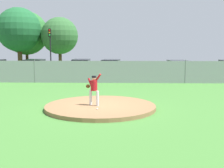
{
  "coord_description": "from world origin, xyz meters",
  "views": [
    {
      "loc": [
        1.04,
        -13.77,
        3.02
      ],
      "look_at": [
        0.48,
        2.38,
        0.9
      ],
      "focal_mm": 46.03,
      "sensor_mm": 36.0,
      "label": 1
    }
  ],
  "objects_px": {
    "pitcher_youth": "(94,87)",
    "traffic_light_near": "(50,43)",
    "traffic_cone_orange": "(57,74)",
    "baseball": "(97,109)",
    "parked_car_navy": "(111,69)",
    "parked_car_slate": "(81,68)",
    "parked_car_champagne": "(35,68)",
    "parked_car_charcoal": "(178,70)"
  },
  "relations": [
    {
      "from": "pitcher_youth",
      "to": "traffic_light_near",
      "type": "bearing_deg",
      "value": 109.78
    },
    {
      "from": "traffic_cone_orange",
      "to": "baseball",
      "type": "bearing_deg",
      "value": -71.08
    },
    {
      "from": "parked_car_navy",
      "to": "parked_car_slate",
      "type": "bearing_deg",
      "value": -174.66
    },
    {
      "from": "parked_car_champagne",
      "to": "pitcher_youth",
      "type": "bearing_deg",
      "value": -63.5
    },
    {
      "from": "parked_car_charcoal",
      "to": "parked_car_navy",
      "type": "distance_m",
      "value": 6.56
    },
    {
      "from": "baseball",
      "to": "traffic_cone_orange",
      "type": "relative_size",
      "value": 0.13
    },
    {
      "from": "baseball",
      "to": "parked_car_champagne",
      "type": "distance_m",
      "value": 17.61
    },
    {
      "from": "baseball",
      "to": "parked_car_champagne",
      "type": "height_order",
      "value": "parked_car_champagne"
    },
    {
      "from": "parked_car_slate",
      "to": "traffic_light_near",
      "type": "height_order",
      "value": "traffic_light_near"
    },
    {
      "from": "traffic_light_near",
      "to": "parked_car_navy",
      "type": "bearing_deg",
      "value": -27.78
    },
    {
      "from": "parked_car_charcoal",
      "to": "traffic_light_near",
      "type": "distance_m",
      "value": 14.53
    },
    {
      "from": "parked_car_champagne",
      "to": "parked_car_charcoal",
      "type": "relative_size",
      "value": 1.0
    },
    {
      "from": "baseball",
      "to": "parked_car_slate",
      "type": "height_order",
      "value": "parked_car_slate"
    },
    {
      "from": "pitcher_youth",
      "to": "parked_car_champagne",
      "type": "distance_m",
      "value": 16.67
    },
    {
      "from": "traffic_cone_orange",
      "to": "traffic_light_near",
      "type": "height_order",
      "value": "traffic_light_near"
    },
    {
      "from": "parked_car_slate",
      "to": "traffic_light_near",
      "type": "relative_size",
      "value": 0.96
    },
    {
      "from": "pitcher_youth",
      "to": "baseball",
      "type": "relative_size",
      "value": 21.11
    },
    {
      "from": "parked_car_navy",
      "to": "traffic_light_near",
      "type": "xyz_separation_m",
      "value": [
        -7.02,
        3.7,
        2.59
      ]
    },
    {
      "from": "parked_car_navy",
      "to": "traffic_cone_orange",
      "type": "xyz_separation_m",
      "value": [
        -5.48,
        -0.08,
        -0.56
      ]
    },
    {
      "from": "traffic_cone_orange",
      "to": "parked_car_charcoal",
      "type": "bearing_deg",
      "value": -4.25
    },
    {
      "from": "baseball",
      "to": "traffic_light_near",
      "type": "distance_m",
      "value": 21.18
    },
    {
      "from": "traffic_light_near",
      "to": "parked_car_champagne",
      "type": "bearing_deg",
      "value": -99.83
    },
    {
      "from": "traffic_light_near",
      "to": "parked_car_slate",
      "type": "bearing_deg",
      "value": -44.4
    },
    {
      "from": "parked_car_slate",
      "to": "traffic_light_near",
      "type": "bearing_deg",
      "value": 135.6
    },
    {
      "from": "baseball",
      "to": "traffic_light_near",
      "type": "height_order",
      "value": "traffic_light_near"
    },
    {
      "from": "pitcher_youth",
      "to": "parked_car_navy",
      "type": "relative_size",
      "value": 0.33
    },
    {
      "from": "pitcher_youth",
      "to": "parked_car_slate",
      "type": "distance_m",
      "value": 15.08
    },
    {
      "from": "pitcher_youth",
      "to": "traffic_light_near",
      "type": "distance_m",
      "value": 20.12
    },
    {
      "from": "parked_car_charcoal",
      "to": "traffic_light_near",
      "type": "height_order",
      "value": "traffic_light_near"
    },
    {
      "from": "parked_car_navy",
      "to": "traffic_cone_orange",
      "type": "height_order",
      "value": "parked_car_navy"
    },
    {
      "from": "parked_car_champagne",
      "to": "baseball",
      "type": "bearing_deg",
      "value": -64.14
    },
    {
      "from": "parked_car_champagne",
      "to": "traffic_light_near",
      "type": "relative_size",
      "value": 0.96
    },
    {
      "from": "parked_car_champagne",
      "to": "parked_car_navy",
      "type": "height_order",
      "value": "parked_car_champagne"
    },
    {
      "from": "baseball",
      "to": "parked_car_champagne",
      "type": "relative_size",
      "value": 0.02
    },
    {
      "from": "baseball",
      "to": "traffic_light_near",
      "type": "relative_size",
      "value": 0.01
    },
    {
      "from": "parked_car_charcoal",
      "to": "traffic_light_near",
      "type": "xyz_separation_m",
      "value": [
        -13.51,
        4.67,
        2.6
      ]
    },
    {
      "from": "parked_car_charcoal",
      "to": "traffic_cone_orange",
      "type": "distance_m",
      "value": 12.02
    },
    {
      "from": "parked_car_slate",
      "to": "pitcher_youth",
      "type": "bearing_deg",
      "value": -79.67
    },
    {
      "from": "baseball",
      "to": "traffic_cone_orange",
      "type": "height_order",
      "value": "traffic_cone_orange"
    },
    {
      "from": "parked_car_champagne",
      "to": "traffic_cone_orange",
      "type": "relative_size",
      "value": 8.75
    },
    {
      "from": "traffic_cone_orange",
      "to": "traffic_light_near",
      "type": "relative_size",
      "value": 0.11
    },
    {
      "from": "pitcher_youth",
      "to": "parked_car_slate",
      "type": "bearing_deg",
      "value": 100.33
    }
  ]
}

